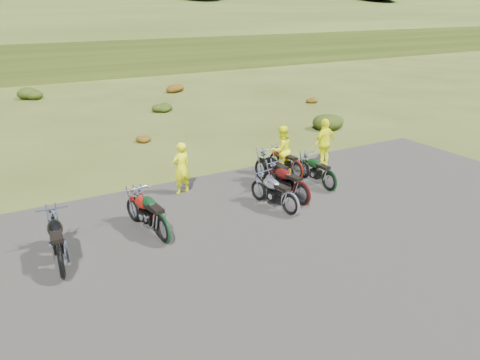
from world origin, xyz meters
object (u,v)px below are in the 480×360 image
motorcycle_3 (290,216)px  motorcycle_7 (329,192)px  person_middle (181,169)px  motorcycle_0 (63,279)px

motorcycle_3 → motorcycle_7: 2.35m
motorcycle_7 → person_middle: (-4.19, 2.18, 0.84)m
motorcycle_0 → person_middle: (4.24, 3.25, 0.84)m
motorcycle_3 → motorcycle_7: motorcycle_3 is taller
motorcycle_3 → motorcycle_7: (2.17, 0.90, 0.00)m
motorcycle_3 → person_middle: (-2.02, 3.08, 0.84)m
motorcycle_0 → motorcycle_7: bearing=-77.9°
motorcycle_3 → motorcycle_7: size_ratio=1.03×
motorcycle_0 → motorcycle_3: 6.26m
motorcycle_3 → person_middle: person_middle is taller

